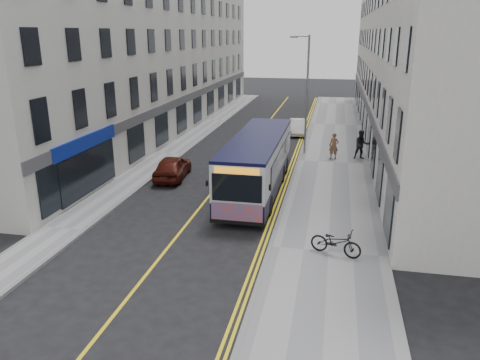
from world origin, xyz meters
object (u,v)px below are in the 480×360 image
at_px(streetlamp, 306,91).
at_px(city_bus, 257,162).
at_px(car_maroon, 173,167).
at_px(pedestrian_near, 334,146).
at_px(car_white, 298,127).
at_px(bicycle, 336,242).
at_px(pedestrian_far, 361,145).

height_order(streetlamp, city_bus, streetlamp).
xyz_separation_m(streetlamp, city_bus, (-1.82, -8.53, -2.72)).
distance_m(streetlamp, car_maroon, 10.64).
height_order(city_bus, car_maroon, city_bus).
bearing_deg(pedestrian_near, city_bus, -105.67).
bearing_deg(car_maroon, pedestrian_near, -152.02).
xyz_separation_m(city_bus, pedestrian_near, (3.89, 7.41, -0.69)).
relative_size(streetlamp, car_white, 2.15).
relative_size(bicycle, pedestrian_near, 1.14).
bearing_deg(car_white, bicycle, -87.47).
relative_size(city_bus, bicycle, 5.35).
relative_size(pedestrian_far, car_white, 0.51).
bearing_deg(city_bus, pedestrian_far, 53.77).
height_order(bicycle, pedestrian_near, pedestrian_near).
xyz_separation_m(pedestrian_far, car_maroon, (-10.89, -6.23, -0.39)).
bearing_deg(pedestrian_far, city_bus, -137.43).
relative_size(car_white, car_maroon, 0.94).
xyz_separation_m(streetlamp, bicycle, (2.34, -15.42, -3.75)).
relative_size(city_bus, pedestrian_near, 6.11).
distance_m(pedestrian_far, car_white, 9.00).
bearing_deg(pedestrian_far, car_maroon, -161.45).
bearing_deg(bicycle, streetlamp, 25.84).
bearing_deg(pedestrian_near, car_maroon, -135.01).
height_order(pedestrian_near, car_white, pedestrian_near).
distance_m(pedestrian_far, car_maroon, 12.56).
relative_size(streetlamp, car_maroon, 2.01).
xyz_separation_m(streetlamp, car_white, (-0.97, 6.79, -3.77)).
height_order(pedestrian_near, pedestrian_far, pedestrian_far).
bearing_deg(car_white, pedestrian_near, -74.93).
bearing_deg(car_white, city_bus, -99.12).
bearing_deg(bicycle, pedestrian_near, 18.32).
bearing_deg(streetlamp, pedestrian_far, -12.07).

